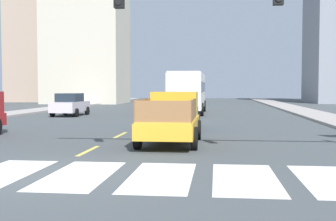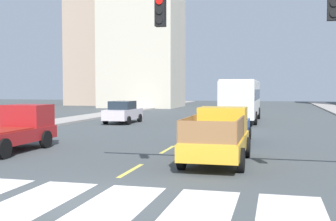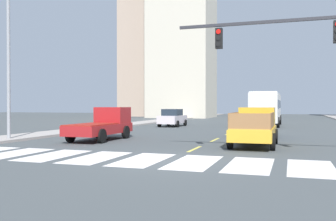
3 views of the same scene
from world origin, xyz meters
name	(u,v)px [view 3 (image 3 of 3)]	position (x,y,z in m)	size (l,w,h in m)	color
ground_plane	(168,161)	(0.00, 0.00, 0.00)	(160.00, 160.00, 0.00)	#444A4B
sidewalk_left	(108,127)	(-11.88, 18.00, 0.07)	(2.83, 110.00, 0.15)	#A19992
crosswalk_stripe_1	(15,153)	(-6.97, 0.00, 0.00)	(1.51, 3.69, 0.01)	silver
crosswalk_stripe_2	(54,155)	(-4.98, 0.00, 0.00)	(1.51, 3.69, 0.01)	silver
crosswalk_stripe_3	(97,157)	(-2.99, 0.00, 0.00)	(1.51, 3.69, 0.01)	silver
crosswalk_stripe_4	(143,160)	(-1.00, 0.00, 0.00)	(1.51, 3.69, 0.01)	silver
crosswalk_stripe_5	(194,162)	(1.00, 0.00, 0.00)	(1.51, 3.69, 0.01)	silver
crosswalk_stripe_6	(250,165)	(2.99, 0.00, 0.00)	(1.51, 3.69, 0.01)	silver
crosswalk_stripe_7	(311,168)	(4.98, 0.00, 0.00)	(1.51, 3.69, 0.01)	silver
lane_dash_0	(195,149)	(0.00, 4.00, 0.00)	(0.16, 2.40, 0.01)	#E1CD4E
lane_dash_1	(215,140)	(0.00, 9.00, 0.00)	(0.16, 2.40, 0.01)	#E1CD4E
lane_dash_2	(228,134)	(0.00, 14.00, 0.00)	(0.16, 2.40, 0.01)	#E1CD4E
lane_dash_3	(238,130)	(0.00, 19.00, 0.00)	(0.16, 2.40, 0.01)	#E1CD4E
lane_dash_4	(245,126)	(0.00, 24.00, 0.00)	(0.16, 2.40, 0.01)	#E1CD4E
lane_dash_5	(250,124)	(0.00, 29.00, 0.00)	(0.16, 2.40, 0.01)	#E1CD4E
lane_dash_6	(254,122)	(0.00, 34.00, 0.00)	(0.16, 2.40, 0.01)	#E1CD4E
lane_dash_7	(258,121)	(0.00, 39.00, 0.00)	(0.16, 2.40, 0.01)	#E1CD4E
pickup_stakebed	(255,127)	(2.58, 6.57, 0.94)	(2.18, 5.20, 1.96)	gold
pickup_dark	(104,124)	(-6.45, 7.04, 0.92)	(2.18, 5.20, 1.96)	maroon
city_bus	(266,107)	(1.98, 25.62, 1.95)	(2.72, 10.80, 3.32)	silver
sedan_near_left	(173,118)	(-6.78, 21.89, 0.86)	(2.02, 4.40, 1.72)	silver
sedan_near_right	(260,124)	(2.38, 12.26, 0.86)	(2.02, 4.40, 1.72)	navy
streetlight_left	(11,55)	(-11.12, 4.53, 4.97)	(2.20, 0.28, 9.00)	gray
block_mid_left	(143,53)	(-23.33, 54.85, 12.41)	(7.40, 8.11, 24.82)	tan
block_mid_right	(182,25)	(-13.63, 49.02, 15.98)	(10.38, 9.42, 31.96)	beige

